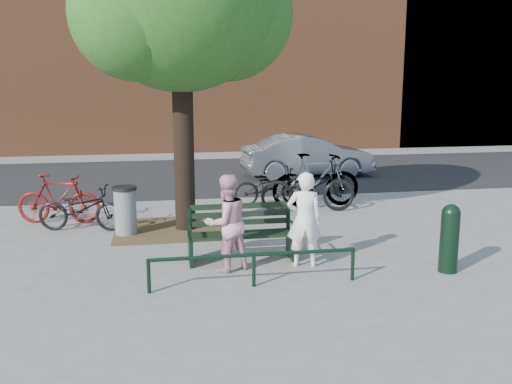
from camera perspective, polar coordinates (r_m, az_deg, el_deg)
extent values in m
plane|color=gray|center=(9.53, -1.46, -6.88)|extent=(90.00, 90.00, 0.00)
cube|color=brown|center=(11.55, -8.02, -3.67)|extent=(2.40, 2.00, 0.02)
cube|color=black|center=(17.75, -5.56, 1.67)|extent=(40.00, 7.00, 0.01)
cube|color=brown|center=(25.17, -7.27, 18.18)|extent=(45.00, 4.00, 12.00)
cube|color=black|center=(9.38, -6.57, -5.82)|extent=(0.06, 0.52, 0.45)
cube|color=black|center=(9.48, -6.72, -2.84)|extent=(0.06, 0.06, 0.44)
cylinder|color=black|center=(9.17, -6.59, -3.58)|extent=(0.04, 0.36, 0.04)
cube|color=black|center=(9.62, 3.51, -5.33)|extent=(0.06, 0.52, 0.45)
cube|color=black|center=(9.72, 3.23, -2.43)|extent=(0.06, 0.06, 0.44)
cylinder|color=black|center=(9.42, 3.68, -3.14)|extent=(0.04, 0.36, 0.04)
cube|color=black|center=(9.40, -1.47, -4.28)|extent=(1.64, 0.46, 0.04)
cube|color=black|center=(9.55, -1.69, -2.23)|extent=(1.64, 0.03, 0.47)
cylinder|color=black|center=(8.22, -10.69, -8.27)|extent=(0.06, 0.06, 0.50)
cylinder|color=black|center=(8.33, -0.22, -7.80)|extent=(0.06, 0.06, 0.50)
cylinder|color=black|center=(8.70, 9.64, -7.13)|extent=(0.06, 0.06, 0.50)
cylinder|color=black|center=(8.26, -0.22, -6.29)|extent=(3.00, 0.06, 0.06)
cylinder|color=black|center=(11.22, -7.27, 5.73)|extent=(0.40, 0.40, 3.80)
sphere|color=#284D18|center=(11.60, -2.99, 17.37)|extent=(2.60, 2.60, 2.60)
sphere|color=#284D18|center=(10.81, -11.89, 17.06)|extent=(2.40, 2.40, 2.40)
imported|color=white|center=(9.10, 4.86, -2.77)|extent=(0.62, 0.46, 1.54)
imported|color=pink|center=(8.89, -2.98, -3.10)|extent=(0.91, 0.82, 1.53)
cylinder|color=black|center=(9.37, 18.75, -4.83)|extent=(0.29, 0.29, 0.94)
sphere|color=black|center=(9.25, 18.93, -2.05)|extent=(0.29, 0.29, 0.29)
cylinder|color=gray|center=(11.24, -12.92, -2.00)|extent=(0.42, 0.42, 0.88)
cylinder|color=black|center=(11.14, -13.03, 0.37)|extent=(0.46, 0.46, 0.06)
imported|color=black|center=(11.76, -17.06, -1.57)|extent=(1.81, 0.94, 0.91)
imported|color=#600D0E|center=(12.48, -19.15, -0.65)|extent=(1.80, 0.83, 1.04)
imported|color=black|center=(13.48, 1.40, 0.58)|extent=(1.77, 0.69, 0.92)
imported|color=gray|center=(13.34, 6.05, 1.19)|extent=(2.17, 0.76, 1.28)
imported|color=black|center=(12.88, 5.23, 0.49)|extent=(2.19, 0.90, 1.12)
imported|color=gray|center=(17.42, 5.15, 3.62)|extent=(3.99, 1.59, 1.29)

